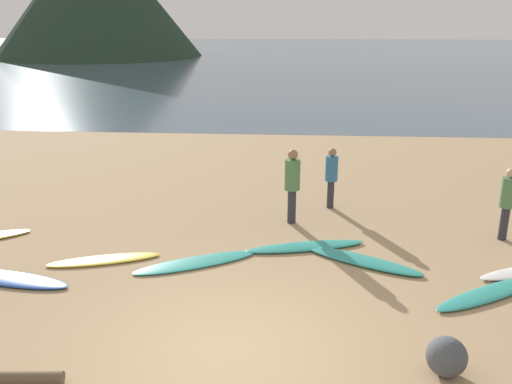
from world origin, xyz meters
TOP-DOWN VIEW (x-y plane):
  - ground_plane at (0.00, 10.00)m, footprint 120.00×120.00m
  - ocean_water at (0.00, 65.14)m, footprint 140.00×100.00m
  - surfboard_2 at (-4.36, 1.92)m, footprint 2.65×1.05m
  - surfboard_3 at (-2.84, 2.83)m, footprint 2.23×1.13m
  - surfboard_4 at (-0.99, 2.84)m, footprint 2.47×1.65m
  - surfboard_5 at (1.17, 3.75)m, footprint 2.59×1.15m
  - surfboard_6 at (2.28, 3.12)m, footprint 2.38×1.61m
  - surfboard_7 at (4.35, 1.97)m, footprint 2.42×1.75m
  - person_1 at (0.86, 5.21)m, footprint 0.36×0.36m
  - person_2 at (1.83, 6.33)m, footprint 0.31×0.31m
  - person_3 at (5.45, 4.53)m, footprint 0.32×0.32m
  - driftwood_log at (-2.83, -0.94)m, footprint 1.48×0.30m
  - beach_rock_near at (2.98, -0.32)m, footprint 0.55×0.55m

SIDE VIEW (x-z plane):
  - ground_plane at x=0.00m, z-range -0.20..0.00m
  - ocean_water at x=0.00m, z-range 0.00..0.00m
  - surfboard_4 at x=-0.99m, z-range 0.00..0.06m
  - surfboard_3 at x=-2.84m, z-range 0.00..0.06m
  - surfboard_2 at x=-4.36m, z-range 0.00..0.08m
  - surfboard_7 at x=4.35m, z-range 0.00..0.08m
  - surfboard_5 at x=1.17m, z-range 0.00..0.08m
  - surfboard_6 at x=2.28m, z-range 0.00..0.09m
  - driftwood_log at x=-2.83m, z-range 0.00..0.18m
  - beach_rock_near at x=2.98m, z-range 0.00..0.55m
  - person_2 at x=1.83m, z-range 0.14..1.68m
  - person_3 at x=5.45m, z-range 0.14..1.75m
  - person_1 at x=0.86m, z-range 0.16..1.92m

